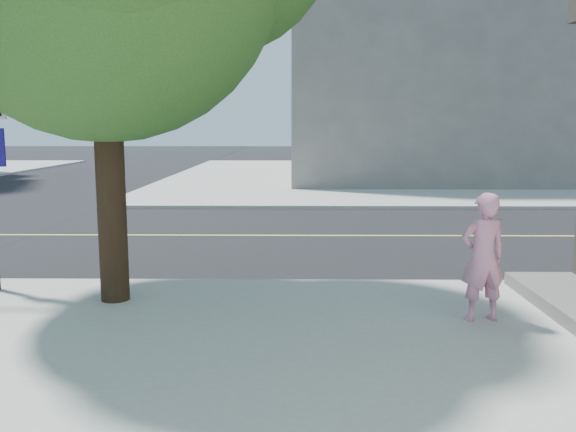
{
  "coord_description": "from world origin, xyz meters",
  "views": [
    {
      "loc": [
        5.16,
        -9.31,
        2.52
      ],
      "look_at": [
        5.05,
        -1.08,
        1.3
      ],
      "focal_mm": 37.51,
      "sensor_mm": 36.0,
      "label": 1
    }
  ],
  "objects": [
    {
      "name": "filler_ne",
      "position": [
        14.0,
        22.0,
        7.12
      ],
      "size": [
        18.0,
        16.0,
        14.0
      ],
      "primitive_type": "cube",
      "color": "slate",
      "rests_on": "sidewalk_ne"
    },
    {
      "name": "sidewalk_ne",
      "position": [
        13.5,
        21.5,
        0.06
      ],
      "size": [
        29.0,
        25.0,
        0.12
      ],
      "primitive_type": "cube",
      "color": "#A8A8A0",
      "rests_on": "ground"
    },
    {
      "name": "man_on_phone",
      "position": [
        7.48,
        -2.0,
        0.93
      ],
      "size": [
        0.65,
        0.49,
        1.61
      ],
      "primitive_type": "imported",
      "rotation": [
        0.0,
        0.0,
        3.33
      ],
      "color": "pink",
      "rests_on": "sidewalk_se"
    },
    {
      "name": "road_ew",
      "position": [
        0.0,
        4.5,
        0.01
      ],
      "size": [
        140.0,
        9.0,
        0.01
      ],
      "primitive_type": "cube",
      "color": "black",
      "rests_on": "ground"
    }
  ]
}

